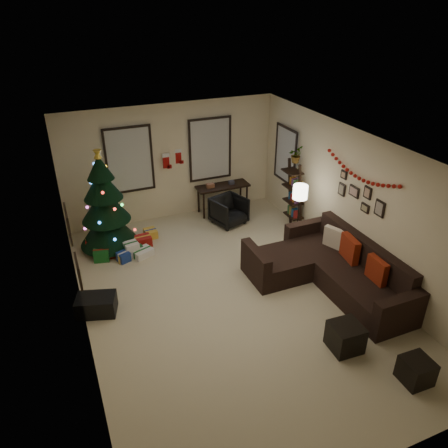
# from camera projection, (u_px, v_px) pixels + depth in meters

# --- Properties ---
(floor) EXTENTS (7.00, 7.00, 0.00)m
(floor) POSITION_uv_depth(u_px,v_px,m) (232.00, 296.00, 7.79)
(floor) COLOR beige
(floor) RESTS_ON ground
(ceiling) EXTENTS (7.00, 7.00, 0.00)m
(ceiling) POSITION_uv_depth(u_px,v_px,m) (233.00, 152.00, 6.51)
(ceiling) COLOR white
(ceiling) RESTS_ON floor
(wall_back) EXTENTS (5.00, 0.00, 5.00)m
(wall_back) POSITION_uv_depth(u_px,v_px,m) (171.00, 162.00, 10.00)
(wall_back) COLOR beige
(wall_back) RESTS_ON floor
(wall_front) EXTENTS (5.00, 0.00, 5.00)m
(wall_front) POSITION_uv_depth(u_px,v_px,m) (375.00, 388.00, 4.31)
(wall_front) COLOR beige
(wall_front) RESTS_ON floor
(wall_left) EXTENTS (0.00, 7.00, 7.00)m
(wall_left) POSITION_uv_depth(u_px,v_px,m) (75.00, 263.00, 6.30)
(wall_left) COLOR beige
(wall_left) RESTS_ON floor
(wall_right) EXTENTS (0.00, 7.00, 7.00)m
(wall_right) POSITION_uv_depth(u_px,v_px,m) (357.00, 205.00, 8.01)
(wall_right) COLOR beige
(wall_right) RESTS_ON floor
(window_back_left) EXTENTS (1.05, 0.06, 1.50)m
(window_back_left) POSITION_uv_depth(u_px,v_px,m) (129.00, 160.00, 9.55)
(window_back_left) COLOR #728CB2
(window_back_left) RESTS_ON wall_back
(window_back_right) EXTENTS (1.05, 0.06, 1.50)m
(window_back_right) POSITION_uv_depth(u_px,v_px,m) (210.00, 149.00, 10.20)
(window_back_right) COLOR #728CB2
(window_back_right) RESTS_ON wall_back
(window_right_wall) EXTENTS (0.06, 0.90, 1.30)m
(window_right_wall) POSITION_uv_depth(u_px,v_px,m) (286.00, 155.00, 10.00)
(window_right_wall) COLOR #728CB2
(window_right_wall) RESTS_ON wall_right
(christmas_tree) EXTENTS (1.20, 1.20, 2.24)m
(christmas_tree) POSITION_uv_depth(u_px,v_px,m) (105.00, 208.00, 8.84)
(christmas_tree) COLOR black
(christmas_tree) RESTS_ON floor
(presents) EXTENTS (1.50, 1.01, 0.30)m
(presents) POSITION_uv_depth(u_px,v_px,m) (127.00, 248.00, 9.05)
(presents) COLOR maroon
(presents) RESTS_ON floor
(sofa) EXTENTS (1.99, 2.89, 0.90)m
(sofa) POSITION_uv_depth(u_px,v_px,m) (330.00, 270.00, 8.01)
(sofa) COLOR black
(sofa) RESTS_ON floor
(pillow_red_a) EXTENTS (0.14, 0.45, 0.45)m
(pillow_red_a) POSITION_uv_depth(u_px,v_px,m) (377.00, 271.00, 7.37)
(pillow_red_a) COLOR maroon
(pillow_red_a) RESTS_ON sofa
(pillow_red_b) EXTENTS (0.21, 0.51, 0.50)m
(pillow_red_b) POSITION_uv_depth(u_px,v_px,m) (350.00, 249.00, 7.98)
(pillow_red_b) COLOR maroon
(pillow_red_b) RESTS_ON sofa
(pillow_cream) EXTENTS (0.26, 0.42, 0.41)m
(pillow_cream) POSITION_uv_depth(u_px,v_px,m) (334.00, 238.00, 8.37)
(pillow_cream) COLOR beige
(pillow_cream) RESTS_ON sofa
(ottoman_near) EXTENTS (0.48, 0.48, 0.43)m
(ottoman_near) POSITION_uv_depth(u_px,v_px,m) (345.00, 337.00, 6.57)
(ottoman_near) COLOR black
(ottoman_near) RESTS_ON floor
(ottoman_far) EXTENTS (0.40, 0.40, 0.37)m
(ottoman_far) POSITION_uv_depth(u_px,v_px,m) (416.00, 371.00, 6.02)
(ottoman_far) COLOR black
(ottoman_far) RESTS_ON floor
(desk) EXTENTS (1.28, 0.46, 0.69)m
(desk) POSITION_uv_depth(u_px,v_px,m) (223.00, 188.00, 10.52)
(desk) COLOR black
(desk) RESTS_ON floor
(desk_chair) EXTENTS (0.79, 0.76, 0.66)m
(desk_chair) POSITION_uv_depth(u_px,v_px,m) (229.00, 211.00, 10.08)
(desk_chair) COLOR black
(desk_chair) RESTS_ON floor
(bookshelf) EXTENTS (0.30, 0.48, 1.62)m
(bookshelf) POSITION_uv_depth(u_px,v_px,m) (294.00, 197.00, 9.67)
(bookshelf) COLOR black
(bookshelf) RESTS_ON floor
(potted_plant) EXTENTS (0.52, 0.53, 0.44)m
(potted_plant) POSITION_uv_depth(u_px,v_px,m) (296.00, 152.00, 9.26)
(potted_plant) COLOR #4C4C4C
(potted_plant) RESTS_ON bookshelf
(floor_lamp) EXTENTS (0.30, 0.30, 1.41)m
(floor_lamp) POSITION_uv_depth(u_px,v_px,m) (300.00, 196.00, 8.76)
(floor_lamp) COLOR black
(floor_lamp) RESTS_ON floor
(art_map) EXTENTS (0.04, 0.60, 0.50)m
(art_map) POSITION_uv_depth(u_px,v_px,m) (68.00, 224.00, 6.89)
(art_map) COLOR black
(art_map) RESTS_ON wall_left
(art_abstract) EXTENTS (0.04, 0.45, 0.35)m
(art_abstract) POSITION_uv_depth(u_px,v_px,m) (78.00, 271.00, 5.82)
(art_abstract) COLOR black
(art_abstract) RESTS_ON wall_left
(gallery) EXTENTS (0.03, 1.25, 0.54)m
(gallery) POSITION_uv_depth(u_px,v_px,m) (360.00, 195.00, 7.84)
(gallery) COLOR black
(gallery) RESTS_ON wall_right
(garland) EXTENTS (0.08, 1.90, 0.30)m
(garland) POSITION_uv_depth(u_px,v_px,m) (360.00, 172.00, 7.67)
(garland) COLOR #A5140C
(garland) RESTS_ON wall_right
(stocking_left) EXTENTS (0.20, 0.05, 0.36)m
(stocking_left) POSITION_uv_depth(u_px,v_px,m) (166.00, 161.00, 9.80)
(stocking_left) COLOR #990F0C
(stocking_left) RESTS_ON wall_back
(stocking_right) EXTENTS (0.20, 0.05, 0.36)m
(stocking_right) POSITION_uv_depth(u_px,v_px,m) (178.00, 156.00, 10.02)
(stocking_right) COLOR #990F0C
(stocking_right) RESTS_ON wall_back
(storage_bin) EXTENTS (0.74, 0.60, 0.32)m
(storage_bin) POSITION_uv_depth(u_px,v_px,m) (96.00, 305.00, 7.32)
(storage_bin) COLOR black
(storage_bin) RESTS_ON floor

